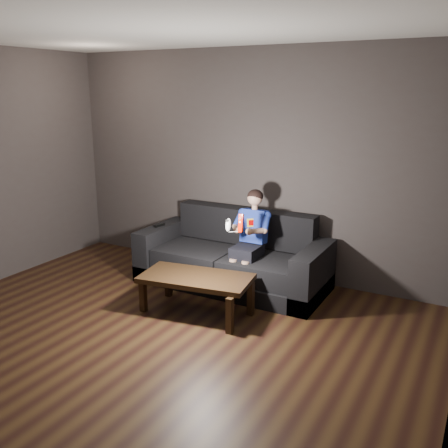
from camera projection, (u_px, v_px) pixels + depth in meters
The scene contains 9 objects.
floor at pixel (121, 361), 4.21m from camera, with size 5.00×5.00×0.00m, color black.
back_wall at pixel (251, 164), 5.98m from camera, with size 5.00×0.04×2.70m, color #3C3433.
ceiling at pixel (100, 18), 3.51m from camera, with size 5.00×5.00×0.02m, color beige.
sofa at pixel (233, 262), 5.81m from camera, with size 2.18×0.94×0.84m.
child at pixel (251, 231), 5.53m from camera, with size 0.42×0.51×1.03m.
wii_remote_red at pixel (241, 223), 5.11m from camera, with size 0.05×0.08×0.19m.
nunchuk_white at pixel (228, 225), 5.19m from camera, with size 0.07×0.10×0.15m.
wii_remote_black at pixel (159, 225), 6.11m from camera, with size 0.06×0.16×0.03m.
coffee_table at pixel (196, 281), 5.03m from camera, with size 1.18×0.72×0.40m.
Camera 1 is at (2.58, -2.88, 2.21)m, focal length 40.00 mm.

